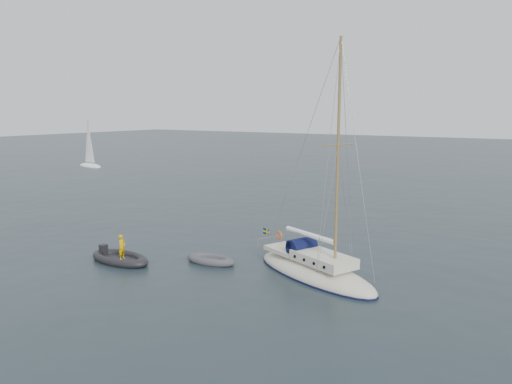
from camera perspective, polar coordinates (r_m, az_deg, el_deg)
The scene contains 5 objects.
ground at distance 27.56m, azimuth 0.26°, elevation -9.51°, with size 300.00×300.00×0.00m, color black.
sailboat at distance 27.31m, azimuth 6.75°, elevation -7.59°, with size 9.12×2.73×12.98m.
dinghy at distance 29.74m, azimuth -5.20°, elevation -7.72°, with size 3.13×1.42×0.45m.
rib at distance 30.90m, azimuth -15.31°, elevation -7.24°, with size 4.32×1.97×1.71m.
distant_yacht_a at distance 83.56m, azimuth -18.55°, elevation 5.09°, with size 5.99×3.19×7.94m.
Camera 1 is at (13.83, -22.11, 8.92)m, focal length 35.00 mm.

